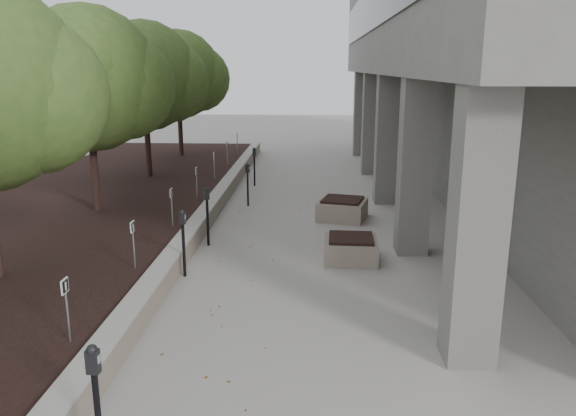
% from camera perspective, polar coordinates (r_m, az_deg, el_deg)
% --- Properties ---
extents(ground, '(90.00, 90.00, 0.00)m').
position_cam_1_polar(ground, '(7.96, -6.02, -17.93)').
color(ground, '#9F9992').
rests_on(ground, ground).
extents(retaining_wall, '(0.39, 26.00, 0.50)m').
position_cam_1_polar(retaining_wall, '(16.42, -7.73, 0.02)').
color(retaining_wall, gray).
rests_on(retaining_wall, ground).
extents(planting_bed, '(7.00, 26.00, 0.40)m').
position_cam_1_polar(planting_bed, '(17.46, -19.68, -0.01)').
color(planting_bed, black).
rests_on(planting_bed, ground).
extents(crabapple_tree_3, '(4.60, 4.00, 5.44)m').
position_cam_1_polar(crabapple_tree_3, '(15.84, -19.53, 9.37)').
color(crabapple_tree_3, '#3A5922').
rests_on(crabapple_tree_3, planting_bed).
extents(crabapple_tree_4, '(4.60, 4.00, 5.44)m').
position_cam_1_polar(crabapple_tree_4, '(20.56, -14.32, 10.64)').
color(crabapple_tree_4, '#3A5922').
rests_on(crabapple_tree_4, planting_bed).
extents(crabapple_tree_5, '(4.60, 4.00, 5.44)m').
position_cam_1_polar(crabapple_tree_5, '(25.38, -11.06, 11.39)').
color(crabapple_tree_5, '#3A5922').
rests_on(crabapple_tree_5, planting_bed).
extents(parking_sign_2, '(0.04, 0.22, 0.96)m').
position_cam_1_polar(parking_sign_2, '(8.62, -21.54, -9.68)').
color(parking_sign_2, black).
rests_on(parking_sign_2, planting_bed).
extents(parking_sign_3, '(0.04, 0.22, 0.96)m').
position_cam_1_polar(parking_sign_3, '(11.24, -15.43, -3.67)').
color(parking_sign_3, black).
rests_on(parking_sign_3, planting_bed).
extents(parking_sign_4, '(0.04, 0.22, 0.96)m').
position_cam_1_polar(parking_sign_4, '(14.01, -11.72, 0.05)').
color(parking_sign_4, black).
rests_on(parking_sign_4, planting_bed).
extents(parking_sign_5, '(0.04, 0.22, 0.96)m').
position_cam_1_polar(parking_sign_5, '(16.86, -9.26, 2.52)').
color(parking_sign_5, black).
rests_on(parking_sign_5, planting_bed).
extents(parking_sign_6, '(0.04, 0.22, 0.96)m').
position_cam_1_polar(parking_sign_6, '(19.75, -7.51, 4.28)').
color(parking_sign_6, black).
rests_on(parking_sign_6, planting_bed).
extents(parking_sign_7, '(0.04, 0.22, 0.96)m').
position_cam_1_polar(parking_sign_7, '(22.67, -6.20, 5.58)').
color(parking_sign_7, black).
rests_on(parking_sign_7, planting_bed).
extents(parking_sign_8, '(0.04, 0.22, 0.96)m').
position_cam_1_polar(parking_sign_8, '(25.61, -5.19, 6.58)').
color(parking_sign_8, black).
rests_on(parking_sign_8, planting_bed).
extents(parking_meter_1, '(0.16, 0.12, 1.52)m').
position_cam_1_polar(parking_meter_1, '(6.46, -18.79, -19.00)').
color(parking_meter_1, black).
rests_on(parking_meter_1, ground).
extents(parking_meter_2, '(0.15, 0.11, 1.42)m').
position_cam_1_polar(parking_meter_2, '(11.68, -10.58, -3.57)').
color(parking_meter_2, black).
rests_on(parking_meter_2, ground).
extents(parking_meter_3, '(0.17, 0.14, 1.45)m').
position_cam_1_polar(parking_meter_3, '(13.62, -8.19, -0.86)').
color(parking_meter_3, black).
rests_on(parking_meter_3, ground).
extents(parking_meter_4, '(0.16, 0.13, 1.34)m').
position_cam_1_polar(parking_meter_4, '(17.46, -4.12, 2.37)').
color(parking_meter_4, black).
rests_on(parking_meter_4, ground).
extents(parking_meter_5, '(0.15, 0.12, 1.41)m').
position_cam_1_polar(parking_meter_5, '(20.44, -3.44, 4.21)').
color(parking_meter_5, black).
rests_on(parking_meter_5, ground).
extents(planter_front, '(1.22, 1.22, 0.55)m').
position_cam_1_polar(planter_front, '(12.66, 6.39, -4.10)').
color(planter_front, gray).
rests_on(planter_front, ground).
extents(planter_back, '(1.56, 1.56, 0.60)m').
position_cam_1_polar(planter_back, '(16.05, 5.54, -0.07)').
color(planter_back, gray).
rests_on(planter_back, ground).
extents(berry_scatter, '(3.30, 14.10, 0.02)m').
position_cam_1_polar(berry_scatter, '(12.45, -3.08, -5.62)').
color(berry_scatter, maroon).
rests_on(berry_scatter, ground).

